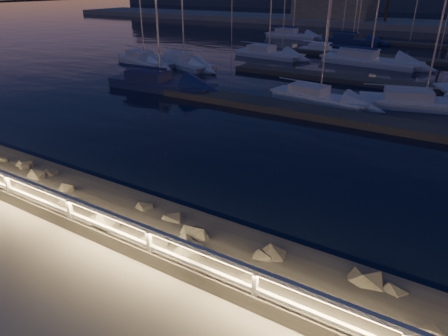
{
  "coord_description": "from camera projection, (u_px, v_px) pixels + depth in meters",
  "views": [
    {
      "loc": [
        6.97,
        -6.09,
        6.53
      ],
      "look_at": [
        0.74,
        4.0,
        1.03
      ],
      "focal_mm": 32.0,
      "sensor_mm": 36.0,
      "label": 1
    }
  ],
  "objects": [
    {
      "name": "ground",
      "position": [
        123.0,
        249.0,
        10.77
      ],
      "size": [
        400.0,
        400.0,
        0.0
      ],
      "primitive_type": "plane",
      "color": "gray",
      "rests_on": "ground"
    },
    {
      "name": "harbor_water",
      "position": [
        378.0,
        76.0,
        35.27
      ],
      "size": [
        400.0,
        440.0,
        0.6
      ],
      "color": "black",
      "rests_on": "ground"
    },
    {
      "name": "guard_rail",
      "position": [
        118.0,
        224.0,
        10.47
      ],
      "size": [
        44.11,
        0.12,
        1.06
      ],
      "color": "white",
      "rests_on": "ground"
    },
    {
      "name": "riprap",
      "position": [
        174.0,
        238.0,
        11.59
      ],
      "size": [
        33.51,
        2.43,
        1.3
      ],
      "color": "#5F5C51",
      "rests_on": "ground"
    },
    {
      "name": "floating_docks",
      "position": [
        382.0,
        68.0,
        36.02
      ],
      "size": [
        22.0,
        36.0,
        0.4
      ],
      "color": "#5B534B",
      "rests_on": "ground"
    },
    {
      "name": "far_shore",
      "position": [
        435.0,
        23.0,
        67.87
      ],
      "size": [
        160.0,
        14.0,
        5.2
      ],
      "color": "gray",
      "rests_on": "ground"
    },
    {
      "name": "sailboat_a",
      "position": [
        183.0,
        62.0,
        37.31
      ],
      "size": [
        7.55,
        4.32,
        12.49
      ],
      "rotation": [
        0.0,
        0.0,
        -0.33
      ],
      "color": "silver",
      "rests_on": "ground"
    },
    {
      "name": "sailboat_b",
      "position": [
        317.0,
        96.0,
        26.16
      ],
      "size": [
        6.87,
        2.97,
        11.34
      ],
      "rotation": [
        0.0,
        0.0,
        -0.15
      ],
      "color": "silver",
      "rests_on": "ground"
    },
    {
      "name": "sailboat_c",
      "position": [
        420.0,
        101.0,
        25.02
      ],
      "size": [
        8.02,
        4.16,
        13.11
      ],
      "rotation": [
        0.0,
        0.0,
        0.26
      ],
      "color": "silver",
      "rests_on": "ground"
    },
    {
      "name": "sailboat_e",
      "position": [
        144.0,
        60.0,
        38.35
      ],
      "size": [
        7.61,
        4.41,
        12.6
      ],
      "rotation": [
        0.0,
        0.0,
        -0.34
      ],
      "color": "silver",
      "rests_on": "ground"
    },
    {
      "name": "sailboat_f",
      "position": [
        159.0,
        83.0,
        29.42
      ],
      "size": [
        8.57,
        3.06,
        14.35
      ],
      "rotation": [
        0.0,
        0.0,
        0.06
      ],
      "color": "navy",
      "rests_on": "ground"
    },
    {
      "name": "sailboat_i",
      "position": [
        325.0,
        50.0,
        44.17
      ],
      "size": [
        6.26,
        2.3,
        10.51
      ],
      "rotation": [
        0.0,
        0.0,
        -0.07
      ],
      "color": "silver",
      "rests_on": "ground"
    },
    {
      "name": "sailboat_j",
      "position": [
        267.0,
        53.0,
        42.09
      ],
      "size": [
        7.74,
        3.05,
        12.86
      ],
      "rotation": [
        0.0,
        0.0,
        -0.1
      ],
      "color": "silver",
      "rests_on": "ground"
    },
    {
      "name": "sailboat_k",
      "position": [
        367.0,
        60.0,
        38.22
      ],
      "size": [
        9.59,
        3.83,
        15.85
      ],
      "rotation": [
        0.0,
        0.0,
        -0.11
      ],
      "color": "silver",
      "rests_on": "ground"
    },
    {
      "name": "sailboat_m",
      "position": [
        291.0,
        35.0,
        56.51
      ],
      "size": [
        8.02,
        2.78,
        13.53
      ],
      "rotation": [
        0.0,
        0.0,
        -0.05
      ],
      "color": "silver",
      "rests_on": "ground"
    },
    {
      "name": "sailboat_n",
      "position": [
        351.0,
        40.0,
        52.05
      ],
      "size": [
        7.7,
        2.7,
        12.91
      ],
      "rotation": [
        0.0,
        0.0,
        -0.05
      ],
      "color": "navy",
      "rests_on": "ground"
    }
  ]
}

